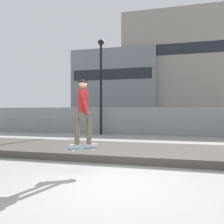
{
  "coord_description": "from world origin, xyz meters",
  "views": [
    {
      "loc": [
        1.18,
        -4.4,
        1.59
      ],
      "look_at": [
        -0.81,
        4.12,
        1.55
      ],
      "focal_mm": 33.85,
      "sensor_mm": 36.0,
      "label": 1
    }
  ],
  "objects": [
    {
      "name": "chain_fence",
      "position": [
        -0.0,
        9.74,
        0.93
      ],
      "size": [
        27.21,
        0.06,
        1.85
      ],
      "color": "gray",
      "rests_on": "ground_plane"
    },
    {
      "name": "gravel_berm",
      "position": [
        0.0,
        3.22,
        0.12
      ],
      "size": [
        13.89,
        2.95,
        0.25
      ],
      "primitive_type": "cube",
      "color": "#4C473F",
      "rests_on": "ground_plane"
    },
    {
      "name": "street_lamp",
      "position": [
        -2.8,
        9.32,
        4.03
      ],
      "size": [
        0.44,
        0.44,
        6.43
      ],
      "color": "black",
      "rests_on": "ground_plane"
    },
    {
      "name": "parked_car_near",
      "position": [
        -4.26,
        13.36,
        0.84
      ],
      "size": [
        4.54,
        2.23,
        1.66
      ],
      "color": "navy",
      "rests_on": "ground_plane"
    },
    {
      "name": "ground_plane",
      "position": [
        0.0,
        0.0,
        0.0
      ],
      "size": [
        120.0,
        120.0,
        0.0
      ],
      "primitive_type": "plane",
      "color": "gray"
    },
    {
      "name": "office_block",
      "position": [
        7.33,
        50.87,
        12.41
      ],
      "size": [
        30.69,
        12.89,
        24.82
      ],
      "color": "gray",
      "rests_on": "ground_plane"
    },
    {
      "name": "skateboard",
      "position": [
        -0.79,
        0.75,
        0.63
      ],
      "size": [
        0.8,
        0.56,
        0.07
      ],
      "color": "#2D608C"
    },
    {
      "name": "library_building",
      "position": [
        -10.11,
        48.86,
        8.15
      ],
      "size": [
        20.2,
        11.68,
        16.3
      ],
      "color": "slate",
      "rests_on": "ground_plane"
    },
    {
      "name": "skater",
      "position": [
        -0.79,
        0.75,
        1.64
      ],
      "size": [
        0.68,
        0.62,
        1.75
      ],
      "color": "#B2ADA8",
      "rests_on": "skateboard"
    }
  ]
}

